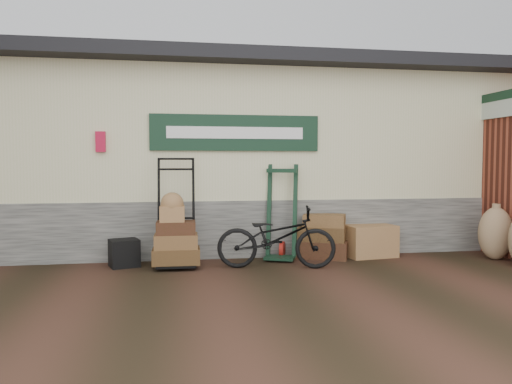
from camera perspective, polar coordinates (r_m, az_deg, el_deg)
ground at (r=6.95m, az=1.22°, el=-9.04°), size 80.00×80.00×0.00m
station_building at (r=9.49m, az=-1.93°, el=4.10°), size 14.40×4.10×3.20m
porter_trolley at (r=7.26m, az=-9.11°, el=-2.15°), size 0.82×0.62×1.60m
green_barrow at (r=7.69m, az=2.93°, el=-2.32°), size 0.66×0.61×1.46m
suitcase_stack at (r=7.92m, az=7.57°, el=-4.97°), size 0.92×0.77×0.70m
wicker_hamper at (r=8.17m, az=12.86°, el=-5.45°), size 0.83×0.61×0.50m
black_trunk at (r=7.45m, az=-14.83°, el=-6.76°), size 0.48×0.44×0.39m
bicycle at (r=7.07m, az=2.33°, el=-4.81°), size 0.90×1.76×0.98m
burlap_sack_left at (r=8.54m, az=25.70°, el=-4.28°), size 0.62×0.58×0.81m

